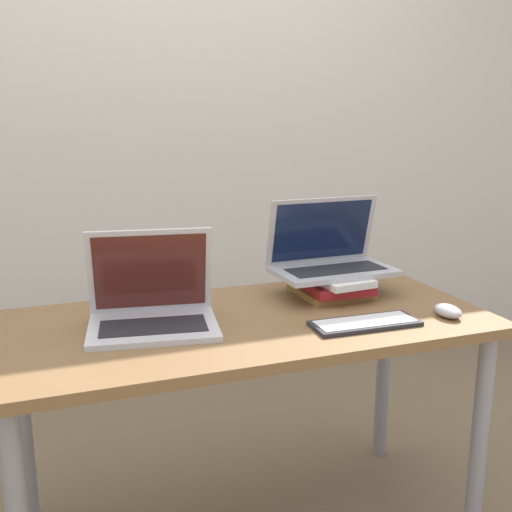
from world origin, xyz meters
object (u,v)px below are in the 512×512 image
object	(u,v)px
laptop_on_books	(330,257)
wireless_keyboard	(365,323)
laptop_left	(152,308)
mouse	(448,311)
book_stack	(332,284)

from	to	relation	value
laptop_on_books	wireless_keyboard	size ratio (longest dim) A/B	1.27
laptop_left	wireless_keyboard	size ratio (longest dim) A/B	1.24
laptop_left	wireless_keyboard	xyz separation A→B (m)	(0.55, -0.19, -0.05)
laptop_on_books	mouse	bearing A→B (deg)	-57.78
book_stack	laptop_on_books	bearing A→B (deg)	85.87
book_stack	laptop_left	bearing A→B (deg)	-170.32
laptop_left	book_stack	xyz separation A→B (m)	(0.60, 0.10, -0.02)
laptop_left	wireless_keyboard	world-z (taller)	laptop_left
laptop_left	mouse	size ratio (longest dim) A/B	3.87
laptop_left	book_stack	world-z (taller)	laptop_left
wireless_keyboard	mouse	size ratio (longest dim) A/B	3.11
laptop_left	mouse	xyz separation A→B (m)	(0.81, -0.21, -0.03)
mouse	laptop_left	bearing A→B (deg)	165.39
laptop_left	laptop_on_books	bearing A→B (deg)	11.63
book_stack	wireless_keyboard	size ratio (longest dim) A/B	0.95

